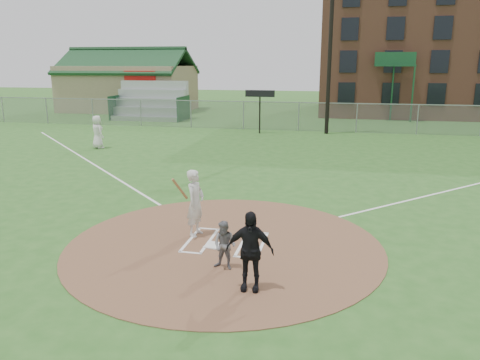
% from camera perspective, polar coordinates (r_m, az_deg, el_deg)
% --- Properties ---
extents(ground, '(140.00, 140.00, 0.00)m').
position_cam_1_polar(ground, '(12.64, -1.91, -7.91)').
color(ground, '#2B5D20').
rests_on(ground, ground).
extents(dirt_circle, '(8.40, 8.40, 0.02)m').
position_cam_1_polar(dirt_circle, '(12.64, -1.91, -7.86)').
color(dirt_circle, brown).
rests_on(dirt_circle, ground).
extents(home_plate, '(0.54, 0.54, 0.03)m').
position_cam_1_polar(home_plate, '(12.52, -3.13, -7.97)').
color(home_plate, white).
rests_on(home_plate, dirt_circle).
extents(foul_line_third, '(17.04, 17.04, 0.01)m').
position_cam_1_polar(foul_line_third, '(24.03, -17.80, 2.09)').
color(foul_line_third, white).
rests_on(foul_line_third, ground).
extents(catcher, '(0.64, 0.54, 1.16)m').
position_cam_1_polar(catcher, '(11.02, -1.88, -7.96)').
color(catcher, slate).
rests_on(catcher, dirt_circle).
extents(umpire, '(1.04, 0.47, 1.75)m').
position_cam_1_polar(umpire, '(9.95, 1.19, -8.63)').
color(umpire, black).
rests_on(umpire, dirt_circle).
extents(ondeck_player, '(1.08, 1.00, 1.85)m').
position_cam_1_polar(ondeck_player, '(27.71, -17.00, 5.62)').
color(ondeck_player, silver).
rests_on(ondeck_player, ground).
extents(batters_boxes, '(2.08, 1.88, 0.01)m').
position_cam_1_polar(batters_boxes, '(12.77, -1.75, -7.56)').
color(batters_boxes, white).
rests_on(batters_boxes, dirt_circle).
extents(batter_at_plate, '(0.73, 1.07, 1.88)m').
position_cam_1_polar(batter_at_plate, '(13.05, -5.47, -2.77)').
color(batter_at_plate, silver).
rests_on(batter_at_plate, dirt_circle).
extents(outfield_fence, '(56.08, 0.08, 2.03)m').
position_cam_1_polar(outfield_fence, '(33.70, 7.17, 7.69)').
color(outfield_fence, slate).
rests_on(outfield_fence, ground).
extents(bleachers, '(6.08, 3.20, 3.20)m').
position_cam_1_polar(bleachers, '(40.89, -10.96, 9.48)').
color(bleachers, '#B7BABF').
rests_on(bleachers, ground).
extents(clubhouse, '(12.20, 8.71, 6.23)m').
position_cam_1_polar(clubhouse, '(49.07, -13.38, 11.03)').
color(clubhouse, tan).
rests_on(clubhouse, ground).
extents(light_pole, '(1.20, 0.30, 12.22)m').
position_cam_1_polar(light_pole, '(32.43, 11.01, 17.20)').
color(light_pole, black).
rests_on(light_pole, ground).
extents(scoreboard_sign, '(2.00, 0.10, 2.93)m').
position_cam_1_polar(scoreboard_sign, '(32.10, 2.44, 9.93)').
color(scoreboard_sign, black).
rests_on(scoreboard_sign, ground).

